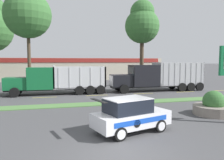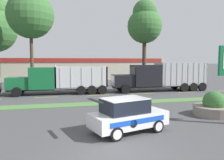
# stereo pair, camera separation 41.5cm
# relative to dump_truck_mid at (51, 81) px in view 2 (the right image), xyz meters

# --- Properties ---
(ground_plane) EXTENTS (600.00, 600.00, 0.00)m
(ground_plane) POSITION_rel_dump_truck_mid_xyz_m (3.22, -16.82, -1.52)
(ground_plane) COLOR #474749
(grass_verge) EXTENTS (120.00, 1.62, 0.06)m
(grass_verge) POSITION_rel_dump_truck_mid_xyz_m (3.22, -6.71, -1.49)
(grass_verge) COLOR #517F42
(grass_verge) RESTS_ON ground_plane
(centre_line_4) EXTENTS (2.40, 0.14, 0.01)m
(centre_line_4) POSITION_rel_dump_truck_mid_xyz_m (-0.41, -1.90, -1.51)
(centre_line_4) COLOR yellow
(centre_line_4) RESTS_ON ground_plane
(centre_line_5) EXTENTS (2.40, 0.14, 0.01)m
(centre_line_5) POSITION_rel_dump_truck_mid_xyz_m (4.99, -1.90, -1.51)
(centre_line_5) COLOR yellow
(centre_line_5) RESTS_ON ground_plane
(centre_line_6) EXTENTS (2.40, 0.14, 0.01)m
(centre_line_6) POSITION_rel_dump_truck_mid_xyz_m (10.39, -1.90, -1.51)
(centre_line_6) COLOR yellow
(centre_line_6) RESTS_ON ground_plane
(centre_line_7) EXTENTS (2.40, 0.14, 0.01)m
(centre_line_7) POSITION_rel_dump_truck_mid_xyz_m (15.79, -1.90, -1.51)
(centre_line_7) COLOR yellow
(centre_line_7) RESTS_ON ground_plane
(dump_truck_mid) EXTENTS (10.81, 2.58, 3.30)m
(dump_truck_mid) POSITION_rel_dump_truck_mid_xyz_m (0.00, 0.00, 0.00)
(dump_truck_mid) COLOR black
(dump_truck_mid) RESTS_ON ground_plane
(dump_truck_trail) EXTENTS (11.73, 2.70, 3.55)m
(dump_truck_trail) POSITION_rel_dump_truck_mid_xyz_m (11.98, -0.22, 0.16)
(dump_truck_trail) COLOR black
(dump_truck_trail) RESTS_ON ground_plane
(rally_car) EXTENTS (4.35, 2.84, 1.83)m
(rally_car) POSITION_rel_dump_truck_mid_xyz_m (4.42, -14.38, -0.61)
(rally_car) COLOR white
(rally_car) RESTS_ON ground_plane
(stone_planter) EXTENTS (2.69, 2.69, 1.66)m
(stone_planter) POSITION_rel_dump_truck_mid_xyz_m (11.22, -12.29, -0.95)
(stone_planter) COLOR gray
(stone_planter) RESTS_ON ground_plane
(traffic_cone) EXTENTS (0.47, 0.47, 0.59)m
(traffic_cone) POSITION_rel_dump_truck_mid_xyz_m (4.61, -12.41, -1.23)
(traffic_cone) COLOR black
(traffic_cone) RESTS_ON ground_plane
(store_building_backdrop) EXTENTS (33.30, 12.10, 4.31)m
(store_building_backdrop) POSITION_rel_dump_truck_mid_xyz_m (5.51, 22.76, 0.64)
(store_building_backdrop) COLOR #BCB29E
(store_building_backdrop) RESTS_ON ground_plane
(tree_behind_left) EXTENTS (5.79, 5.79, 13.76)m
(tree_behind_left) POSITION_rel_dump_truck_mid_xyz_m (-2.49, 4.42, 8.46)
(tree_behind_left) COLOR #473828
(tree_behind_left) RESTS_ON ground_plane
(tree_behind_centre) EXTENTS (4.91, 4.91, 12.37)m
(tree_behind_centre) POSITION_rel_dump_truck_mid_xyz_m (12.83, 4.77, 7.59)
(tree_behind_centre) COLOR #473828
(tree_behind_centre) RESTS_ON ground_plane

